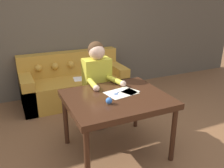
{
  "coord_description": "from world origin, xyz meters",
  "views": [
    {
      "loc": [
        -1.23,
        -2.21,
        1.85
      ],
      "look_at": [
        -0.14,
        0.19,
        0.85
      ],
      "focal_mm": 38.0,
      "sensor_mm": 36.0,
      "label": 1
    }
  ],
  "objects_px": {
    "couch": "(74,84)",
    "person": "(97,85)",
    "pin_cushion": "(109,101)",
    "dining_table": "(117,102)",
    "scissors": "(117,93)"
  },
  "relations": [
    {
      "from": "pin_cushion",
      "to": "dining_table",
      "type": "bearing_deg",
      "value": 42.33
    },
    {
      "from": "couch",
      "to": "scissors",
      "type": "bearing_deg",
      "value": -87.27
    },
    {
      "from": "couch",
      "to": "person",
      "type": "xyz_separation_m",
      "value": [
        0.05,
        -1.09,
        0.34
      ]
    },
    {
      "from": "person",
      "to": "pin_cushion",
      "type": "distance_m",
      "value": 0.83
    },
    {
      "from": "scissors",
      "to": "pin_cushion",
      "type": "relative_size",
      "value": 2.96
    },
    {
      "from": "couch",
      "to": "dining_table",
      "type": "bearing_deg",
      "value": -88.85
    },
    {
      "from": "dining_table",
      "to": "person",
      "type": "height_order",
      "value": "person"
    },
    {
      "from": "person",
      "to": "pin_cushion",
      "type": "height_order",
      "value": "person"
    },
    {
      "from": "scissors",
      "to": "person",
      "type": "bearing_deg",
      "value": 92.95
    },
    {
      "from": "dining_table",
      "to": "couch",
      "type": "relative_size",
      "value": 0.63
    },
    {
      "from": "dining_table",
      "to": "pin_cushion",
      "type": "xyz_separation_m",
      "value": [
        -0.16,
        -0.15,
        0.11
      ]
    },
    {
      "from": "couch",
      "to": "pin_cushion",
      "type": "relative_size",
      "value": 25.91
    },
    {
      "from": "dining_table",
      "to": "pin_cushion",
      "type": "distance_m",
      "value": 0.24
    },
    {
      "from": "couch",
      "to": "person",
      "type": "height_order",
      "value": "person"
    },
    {
      "from": "dining_table",
      "to": "person",
      "type": "distance_m",
      "value": 0.66
    }
  ]
}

